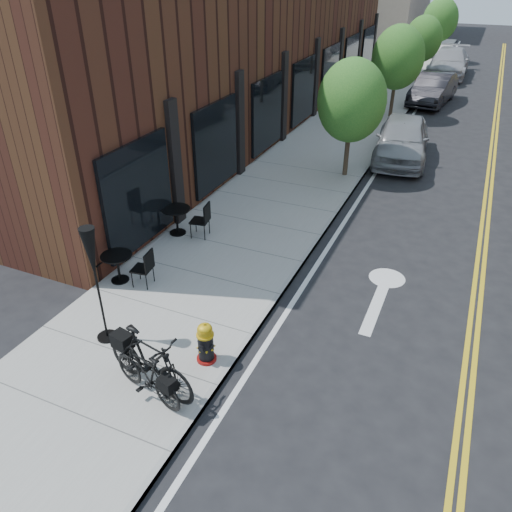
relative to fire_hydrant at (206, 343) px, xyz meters
The scene contains 16 objects.
ground 1.24m from the fire_hydrant, 63.92° to the left, with size 120.00×120.00×0.00m, color black.
sidewalk_near 11.12m from the fire_hydrant, 97.79° to the left, with size 4.00×70.00×0.12m, color #9E9B93.
building_near 16.44m from the fire_hydrant, 111.81° to the left, with size 5.00×28.00×7.00m, color #3F1C14.
tree_near_a 10.22m from the fire_hydrant, 90.61° to the left, with size 2.20×2.20×3.81m.
tree_near_b 18.14m from the fire_hydrant, 90.34° to the left, with size 2.30×2.30×3.98m.
tree_near_c 26.09m from the fire_hydrant, 90.23° to the left, with size 2.10×2.10×3.67m.
tree_near_d 34.08m from the fire_hydrant, 90.18° to the left, with size 2.40×2.40×4.11m.
fire_hydrant is the anchor object (origin of this frame).
bicycle_left 1.25m from the fire_hydrant, 111.79° to the right, with size 0.45×1.58×0.95m, color black.
bicycle_right 1.13m from the fire_hydrant, 117.82° to the right, with size 0.55×1.95×1.17m, color black.
bistro_set_b 5.09m from the fire_hydrant, 127.59° to the left, with size 1.80×0.87×0.95m.
bistro_set_c 3.46m from the fire_hydrant, 154.03° to the left, with size 1.67×0.80×0.88m.
patio_umbrella 2.49m from the fire_hydrant, behind, with size 0.39×0.39×2.43m.
parked_car_a 12.70m from the fire_hydrant, 84.15° to the left, with size 1.85×4.59×1.56m, color gray.
parked_car_b 21.74m from the fire_hydrant, 86.59° to the left, with size 1.58×4.52×1.49m, color black.
parked_car_c 29.43m from the fire_hydrant, 87.48° to the left, with size 2.29×5.64×1.64m, color #A8A7AC.
Camera 1 is at (3.16, -6.98, 6.54)m, focal length 35.00 mm.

